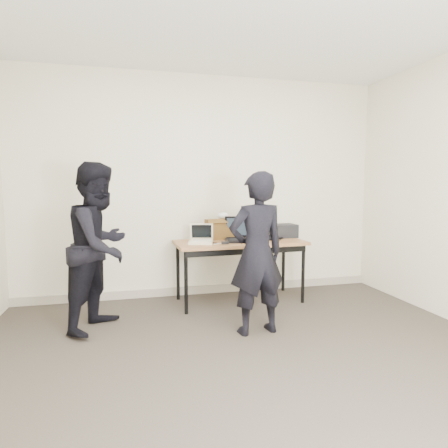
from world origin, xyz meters
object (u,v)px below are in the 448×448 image
object	(u,v)px
leather_satchel	(221,229)
person_observer	(100,246)
person_typist	(257,254)
laptop_center	(240,235)
desk	(240,246)
laptop_beige	(201,239)
equipment_box	(284,231)
laptop_right	(269,234)

from	to	relation	value
leather_satchel	person_observer	world-z (taller)	person_observer
person_typist	leather_satchel	bearing A→B (deg)	-94.42
leather_satchel	laptop_center	bearing A→B (deg)	-51.16
leather_satchel	desk	bearing A→B (deg)	-56.66
person_observer	leather_satchel	bearing A→B (deg)	-34.37
desk	person_observer	world-z (taller)	person_observer
laptop_beige	leather_satchel	xyz separation A→B (m)	(0.29, 0.26, 0.08)
laptop_center	person_observer	bearing A→B (deg)	-149.23
person_typist	laptop_beige	bearing A→B (deg)	-76.43
desk	laptop_beige	xyz separation A→B (m)	(-0.47, -0.03, 0.10)
desk	equipment_box	distance (m)	0.67
leather_satchel	person_typist	bearing A→B (deg)	-91.65
laptop_beige	person_observer	size ratio (longest dim) A/B	0.20
laptop_center	leather_satchel	world-z (taller)	laptop_center
person_typist	equipment_box	bearing A→B (deg)	-131.02
desk	equipment_box	world-z (taller)	equipment_box
laptop_center	person_observer	world-z (taller)	person_observer
leather_satchel	laptop_beige	bearing A→B (deg)	-143.39
leather_satchel	equipment_box	size ratio (longest dim) A/B	1.32
leather_satchel	person_observer	xyz separation A→B (m)	(-1.34, -0.69, -0.05)
person_typist	person_observer	size ratio (longest dim) A/B	0.94
laptop_beige	person_observer	distance (m)	1.14
desk	laptop_right	distance (m)	0.47
laptop_beige	laptop_center	xyz separation A→B (m)	(0.48, 0.05, 0.02)
desk	laptop_right	xyz separation A→B (m)	(0.42, 0.16, 0.11)
person_typist	laptop_center	bearing A→B (deg)	-105.10
person_observer	laptop_right	bearing A→B (deg)	-43.73
laptop_center	laptop_right	size ratio (longest dim) A/B	1.08
laptop_right	equipment_box	bearing A→B (deg)	-24.93
leather_satchel	equipment_box	distance (m)	0.81
desk	laptop_center	bearing A→B (deg)	62.55
person_typist	person_observer	world-z (taller)	person_observer
desk	person_observer	bearing A→B (deg)	-165.79
equipment_box	person_observer	bearing A→B (deg)	-163.16
desk	leather_satchel	world-z (taller)	leather_satchel
laptop_right	leather_satchel	world-z (taller)	leather_satchel
laptop_center	equipment_box	size ratio (longest dim) A/B	1.54
laptop_beige	leather_satchel	bearing A→B (deg)	56.22
laptop_beige	person_observer	xyz separation A→B (m)	(-1.05, -0.43, 0.03)
desk	laptop_beige	world-z (taller)	laptop_beige
laptop_right	leather_satchel	bearing A→B (deg)	141.29
desk	laptop_center	distance (m)	0.13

